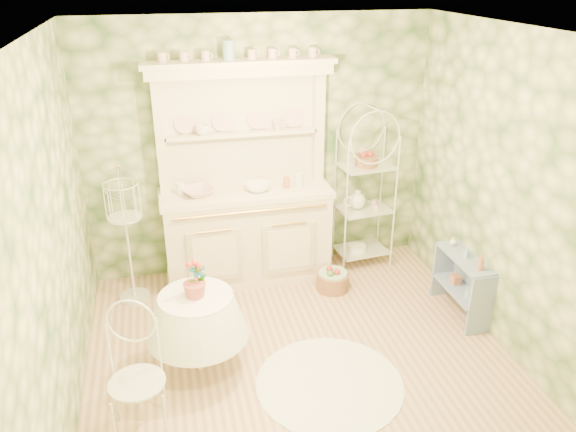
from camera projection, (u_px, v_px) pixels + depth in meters
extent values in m
plane|color=tan|center=(301.00, 361.00, 4.83)|extent=(3.60, 3.60, 0.00)
plane|color=white|center=(305.00, 33.00, 3.72)|extent=(3.60, 3.60, 0.00)
plane|color=beige|center=(53.00, 243.00, 3.90)|extent=(3.60, 3.60, 0.00)
plane|color=beige|center=(513.00, 198.00, 4.65)|extent=(3.60, 3.60, 0.00)
plane|color=beige|center=(260.00, 149.00, 5.87)|extent=(3.60, 3.60, 0.00)
plane|color=beige|center=(398.00, 370.00, 2.68)|extent=(3.60, 3.60, 0.00)
cube|color=#F4E4CC|center=(246.00, 178.00, 5.67)|extent=(1.87, 0.61, 2.29)
cube|color=white|center=(365.00, 186.00, 6.07)|extent=(0.62, 0.48, 1.85)
cube|color=#7C91B9|center=(462.00, 287.00, 5.38)|extent=(0.26, 0.67, 0.57)
cylinder|color=white|center=(198.00, 329.00, 4.58)|extent=(0.81, 0.81, 0.80)
cube|color=white|center=(138.00, 387.00, 3.94)|extent=(0.46, 0.46, 0.82)
cube|color=white|center=(127.00, 238.00, 5.44)|extent=(0.37, 0.37, 1.39)
cylinder|color=#946144|center=(333.00, 279.00, 5.85)|extent=(0.38, 0.38, 0.24)
cylinder|color=white|center=(330.00, 383.00, 4.56)|extent=(1.23, 1.23, 0.01)
imported|color=white|center=(198.00, 194.00, 5.61)|extent=(0.39, 0.39, 0.08)
imported|color=white|center=(258.00, 190.00, 5.71)|extent=(0.32, 0.32, 0.08)
imported|color=white|center=(202.00, 132.00, 5.51)|extent=(0.16, 0.16, 0.10)
imported|color=white|center=(277.00, 127.00, 5.69)|extent=(0.11, 0.11, 0.10)
imported|color=#3F7238|center=(198.00, 279.00, 4.43)|extent=(0.17, 0.14, 0.27)
imported|color=#AE6544|center=(481.00, 263.00, 5.01)|extent=(0.07, 0.07, 0.16)
imported|color=#86A9CA|center=(466.00, 254.00, 5.23)|extent=(0.06, 0.06, 0.11)
imported|color=silver|center=(453.00, 242.00, 5.46)|extent=(0.08, 0.08, 0.09)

